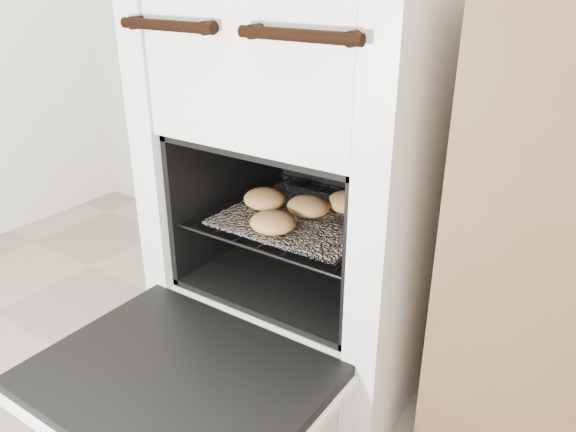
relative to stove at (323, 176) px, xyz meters
The scene contains 5 objects.
stove is the anchor object (origin of this frame).
oven_door 0.60m from the stove, 90.00° to the right, with size 0.57×0.44×0.04m.
oven_rack 0.11m from the stove, 90.00° to the right, with size 0.46×0.44×0.01m.
foil_sheet 0.12m from the stove, 90.00° to the right, with size 0.36×0.32×0.01m, color white.
baked_rolls 0.11m from the stove, 96.32° to the right, with size 0.32×0.34×0.05m.
Camera 1 is at (0.52, 0.02, 0.94)m, focal length 35.00 mm.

